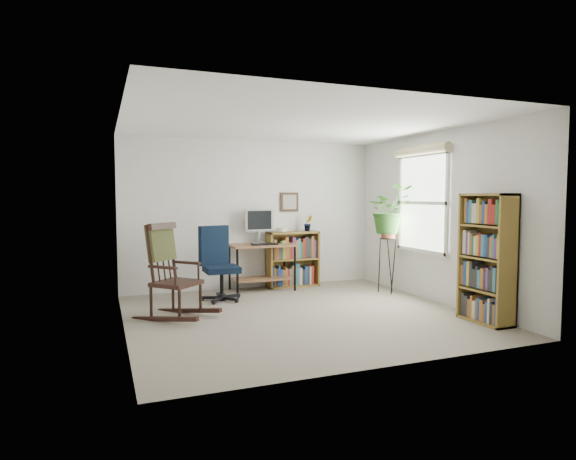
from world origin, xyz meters
name	(u,v)px	position (x,y,z in m)	size (l,w,h in m)	color
floor	(299,315)	(0.00, 0.00, 0.00)	(4.20, 4.00, 0.00)	gray
ceiling	(300,123)	(0.00, 0.00, 2.40)	(4.20, 4.00, 0.00)	white
wall_back	(252,214)	(0.00, 2.00, 1.20)	(4.20, 0.00, 2.40)	silver
wall_front	(389,231)	(0.00, -2.00, 1.20)	(4.20, 0.00, 2.40)	silver
wall_left	(122,224)	(-2.10, 0.00, 1.20)	(0.00, 4.00, 2.40)	silver
wall_right	(437,217)	(2.10, 0.00, 1.20)	(0.00, 4.00, 2.40)	silver
window	(422,203)	(2.06, 0.30, 1.40)	(0.12, 1.20, 1.50)	silver
desk	(262,267)	(0.06, 1.70, 0.37)	(1.02, 0.56, 0.74)	brown
monitor	(259,226)	(0.06, 1.84, 1.02)	(0.46, 0.16, 0.56)	#AFAFB3
keyboard	(264,244)	(0.06, 1.58, 0.75)	(0.40, 0.15, 0.03)	black
office_chair	(221,263)	(-0.72, 1.18, 0.54)	(0.59, 0.59, 1.09)	black
rocking_chair	(176,270)	(-1.47, 0.41, 0.60)	(0.62, 1.03, 1.19)	black
low_bookshelf	(293,259)	(0.64, 1.82, 0.46)	(0.86, 0.29, 0.91)	olive
tall_bookshelf	(487,258)	(1.92, -1.14, 0.77)	(0.29, 0.67, 1.53)	olive
plant_stand	(388,261)	(1.80, 0.78, 0.50)	(0.28, 0.28, 1.00)	black
spider_plant	(389,186)	(1.80, 0.78, 1.66)	(1.69, 1.88, 1.46)	#306623
potted_plant_small	(308,228)	(0.92, 1.83, 0.97)	(0.13, 0.24, 0.11)	#306623
framed_picture	(290,202)	(0.64, 1.97, 1.40)	(0.32, 0.04, 0.32)	black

